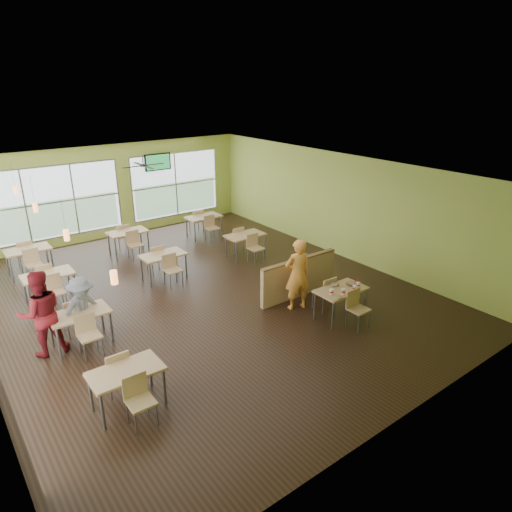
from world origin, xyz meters
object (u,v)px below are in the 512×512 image
object	(u,v)px
main_table	(341,294)
half_wall_divider	(299,277)
food_basket	(352,284)
man_plaid	(297,275)

from	to	relation	value
main_table	half_wall_divider	size ratio (longest dim) A/B	0.63
food_basket	half_wall_divider	bearing A→B (deg)	103.68
half_wall_divider	food_basket	size ratio (longest dim) A/B	8.73
man_plaid	food_basket	xyz separation A→B (m)	(0.84, -0.98, -0.11)
main_table	man_plaid	distance (m)	1.12
half_wall_divider	main_table	bearing A→B (deg)	-90.00
man_plaid	food_basket	world-z (taller)	man_plaid
half_wall_divider	man_plaid	size ratio (longest dim) A/B	1.34
half_wall_divider	man_plaid	xyz separation A→B (m)	(-0.48, -0.47, 0.37)
main_table	half_wall_divider	bearing A→B (deg)	90.00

